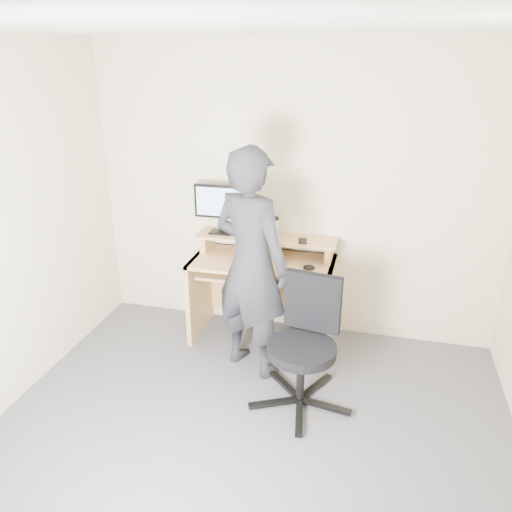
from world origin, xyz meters
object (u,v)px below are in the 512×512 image
at_px(office_chair, 305,339).
at_px(monitor, 220,205).
at_px(person, 251,264).
at_px(desk, 265,278).

bearing_deg(office_chair, monitor, 144.96).
relative_size(monitor, office_chair, 0.49).
distance_m(office_chair, person, 0.69).
bearing_deg(office_chair, person, 156.46).
height_order(monitor, office_chair, monitor).
xyz_separation_m(monitor, office_chair, (0.90, -0.89, -0.66)).
height_order(office_chair, person, person).
height_order(desk, person, person).
bearing_deg(person, monitor, -29.24).
distance_m(desk, office_chair, 0.97).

